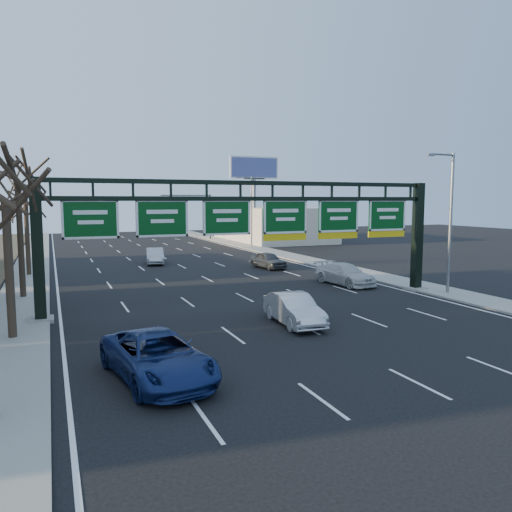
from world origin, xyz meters
name	(u,v)px	position (x,y,z in m)	size (l,w,h in m)	color
ground	(326,338)	(0.00, 0.00, 0.00)	(160.00, 160.00, 0.00)	black
sidewalk_left	(27,285)	(-12.80, 20.00, 0.06)	(3.00, 120.00, 0.12)	gray
sidewalk_right	(336,267)	(12.80, 20.00, 0.06)	(3.00, 120.00, 0.12)	gray
lane_markings	(200,275)	(0.00, 20.00, 0.01)	(21.60, 120.00, 0.01)	white
sign_gantry	(259,225)	(0.16, 8.00, 4.63)	(24.60, 1.20, 7.20)	black
building_right_distant	(272,224)	(20.00, 50.00, 2.50)	(12.00, 20.00, 5.00)	beige
tree_gantry	(4,175)	(-12.80, 5.00, 7.11)	(3.60, 3.60, 8.48)	black
tree_mid	(17,170)	(-12.80, 15.00, 7.85)	(3.60, 3.60, 9.24)	black
tree_far	(24,182)	(-12.80, 25.00, 7.48)	(3.60, 3.60, 8.86)	black
streetlight_near	(449,216)	(12.47, 6.00, 5.08)	(2.15, 0.22, 9.00)	slate
streetlight_far	(251,208)	(12.47, 40.00, 5.08)	(2.15, 0.22, 9.00)	slate
billboard_right	(254,178)	(15.00, 44.98, 9.06)	(7.00, 0.50, 12.00)	slate
traffic_signal_mast	(171,204)	(5.69, 55.00, 5.50)	(10.16, 0.54, 7.00)	black
car_blue_suv	(158,357)	(-7.92, -2.31, 0.80)	(2.65, 5.75, 1.60)	navy
car_silver_sedan	(294,309)	(-0.22, 2.72, 0.75)	(1.60, 4.58, 1.51)	silver
car_white_wagon	(345,274)	(8.47, 11.74, 0.76)	(2.12, 5.20, 1.51)	silver
car_grey_far	(268,260)	(6.87, 21.81, 0.72)	(1.71, 4.25, 1.45)	#3E4143
car_silver_distant	(155,256)	(-1.89, 28.89, 0.75)	(1.58, 4.53, 1.49)	#BABABF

